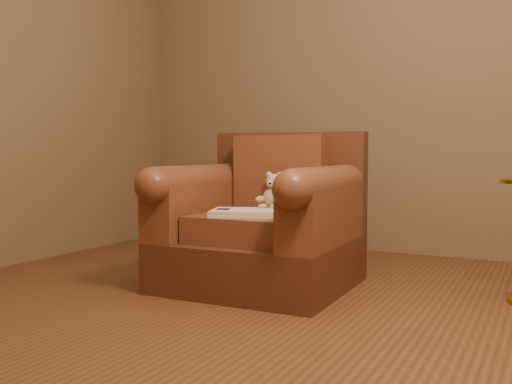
% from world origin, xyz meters
% --- Properties ---
extents(floor, '(4.00, 4.00, 0.00)m').
position_xyz_m(floor, '(0.00, 0.00, 0.00)').
color(floor, brown).
rests_on(floor, ground).
extents(armchair, '(0.96, 0.91, 0.85)m').
position_xyz_m(armchair, '(-0.31, 0.67, 0.33)').
color(armchair, '#502B1A').
rests_on(armchair, floor).
extents(teddy_bear, '(0.16, 0.18, 0.22)m').
position_xyz_m(teddy_bear, '(-0.29, 0.75, 0.49)').
color(teddy_bear, tan).
rests_on(teddy_bear, armchair).
extents(guidebook, '(0.48, 0.38, 0.03)m').
position_xyz_m(guidebook, '(-0.27, 0.46, 0.42)').
color(guidebook, beige).
rests_on(guidebook, armchair).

